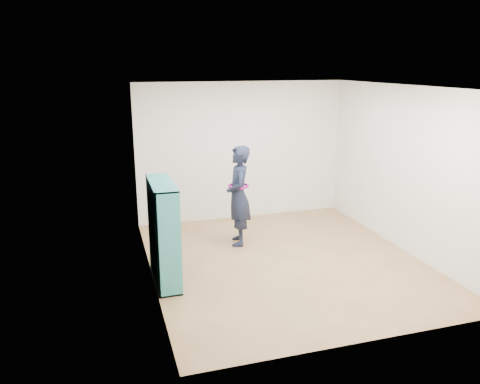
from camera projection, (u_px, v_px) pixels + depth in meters
name	position (u px, v px, depth m)	size (l,w,h in m)	color
floor	(285.00, 261.00, 7.14)	(4.50, 4.50, 0.00)	olive
ceiling	(290.00, 87.00, 6.44)	(4.50, 4.50, 0.00)	white
wall_left	(148.00, 189.00, 6.23)	(0.02, 4.50, 2.60)	silver
wall_right	(405.00, 170.00, 7.35)	(0.02, 4.50, 2.60)	silver
wall_back	(242.00, 151.00, 8.87)	(4.00, 0.02, 2.60)	silver
wall_front	(372.00, 229.00, 4.71)	(4.00, 0.02, 2.60)	silver
bookshelf	(162.00, 234.00, 6.33)	(0.31, 1.06, 1.41)	teal
person	(239.00, 196.00, 7.62)	(0.51, 0.67, 1.65)	black
smartphone	(230.00, 188.00, 7.68)	(0.02, 0.09, 0.13)	silver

